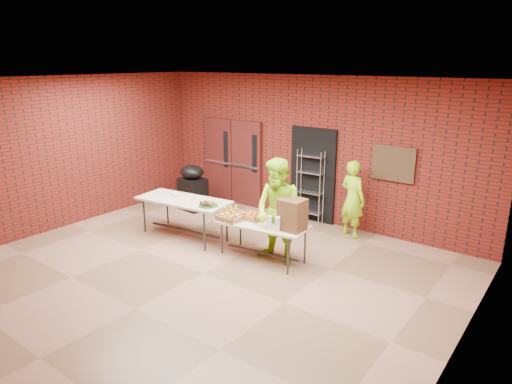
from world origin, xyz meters
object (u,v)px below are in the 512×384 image
at_px(coffee_dispenser, 292,214).
at_px(table_right, 262,226).
at_px(volunteer_woman, 353,199).
at_px(volunteer_man, 279,212).
at_px(wire_rack, 310,187).
at_px(table_left, 184,202).
at_px(covered_grill, 193,187).

bearing_deg(coffee_dispenser, table_right, -173.47).
height_order(volunteer_woman, volunteer_man, volunteer_man).
bearing_deg(coffee_dispenser, wire_rack, 112.87).
bearing_deg(wire_rack, volunteer_woman, -13.20).
relative_size(table_right, volunteer_man, 0.91).
height_order(table_left, volunteer_woman, volunteer_woman).
relative_size(coffee_dispenser, volunteer_man, 0.29).
xyz_separation_m(table_left, volunteer_woman, (2.72, 2.08, 0.07)).
xyz_separation_m(table_left, volunteer_man, (2.22, 0.15, 0.21)).
height_order(table_left, table_right, table_left).
bearing_deg(wire_rack, table_right, -83.76).
xyz_separation_m(coffee_dispenser, covered_grill, (-3.62, 1.24, -0.40)).
xyz_separation_m(covered_grill, volunteer_woman, (3.83, 0.70, 0.25)).
xyz_separation_m(coffee_dispenser, volunteer_man, (-0.29, 0.01, -0.01)).
relative_size(coffee_dispenser, covered_grill, 0.50).
relative_size(table_right, volunteer_woman, 1.08).
bearing_deg(table_right, volunteer_man, 6.71).
bearing_deg(table_left, coffee_dispenser, -3.57).
bearing_deg(covered_grill, coffee_dispenser, -13.20).
xyz_separation_m(wire_rack, table_right, (0.33, -2.22, -0.20)).
bearing_deg(volunteer_woman, wire_rack, 5.59).
bearing_deg(volunteer_man, wire_rack, 110.00).
distance_m(covered_grill, volunteer_man, 3.57).
bearing_deg(volunteer_man, coffee_dispenser, 2.41).
distance_m(covered_grill, volunteer_woman, 3.90).
xyz_separation_m(table_left, table_right, (1.92, 0.07, -0.11)).
height_order(table_left, coffee_dispenser, coffee_dispenser).
distance_m(table_right, coffee_dispenser, 0.68).
bearing_deg(volunteer_man, volunteer_woman, 79.36).
bearing_deg(table_left, volunteer_woman, 30.60).
xyz_separation_m(wire_rack, coffee_dispenser, (0.91, -2.16, 0.14)).
height_order(table_right, coffee_dispenser, coffee_dispenser).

